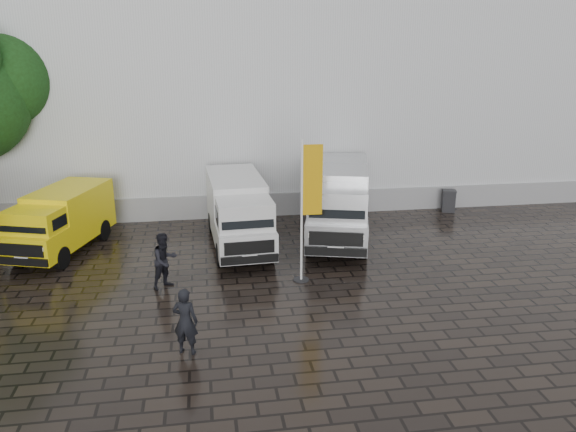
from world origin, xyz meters
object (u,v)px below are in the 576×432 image
Objects in this scene: van_yellow at (61,222)px; person_front at (185,321)px; van_silver at (339,204)px; flagpole at (308,205)px; person_tent at (165,261)px; wheelie_bin at (448,201)px; van_white at (238,214)px.

van_yellow is 2.79× the size of person_front.
van_yellow reaches higher than person_front.
van_silver is 1.39× the size of flagpole.
van_silver reaches higher than person_tent.
flagpole is at bearing -114.79° from person_front.
van_yellow is 2.70× the size of person_tent.
person_tent is (-6.30, -3.65, -0.49)m from van_silver.
person_tent reaches higher than wheelie_bin.
person_tent is at bearing -134.32° from wheelie_bin.
person_front is (-11.29, -10.33, 0.36)m from wheelie_bin.
person_tent is (3.82, -3.71, -0.22)m from van_yellow.
person_front is at bearing -111.27° from van_silver.
person_tent is at bearing -26.22° from van_yellow.
flagpole is 10.20m from wheelie_bin.
flagpole is 4.67m from person_tent.
flagpole is 5.57m from person_front.
van_silver is at bearing 17.61° from van_yellow.
van_yellow is at bearing 97.14° from person_tent.
van_silver is 3.59× the size of person_tent.
van_yellow is 9.16m from flagpole.
van_silver is 3.70× the size of person_front.
van_silver is (10.12, -0.06, 0.27)m from van_yellow.
van_silver is at bearing -136.83° from wheelie_bin.
person_tent is at bearing -129.59° from van_white.
van_white is 10.02m from wheelie_bin.
van_yellow is 8.92m from person_front.
person_tent reaches higher than person_front.
wheelie_bin is (9.52, 3.02, -0.75)m from van_white.
van_white reaches higher than person_front.
flagpole is (1.91, -3.47, 1.25)m from van_white.
van_white is at bearing 14.53° from van_yellow.
van_white is 4.15m from flagpole.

